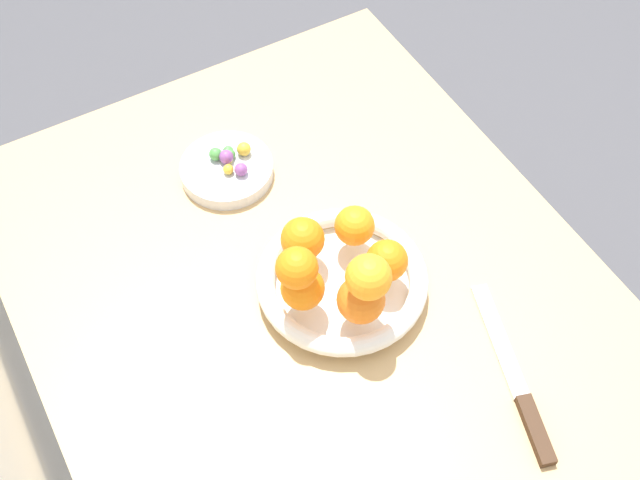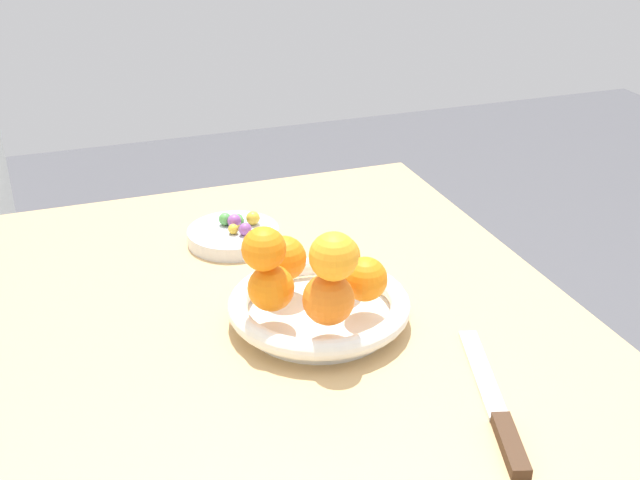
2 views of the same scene
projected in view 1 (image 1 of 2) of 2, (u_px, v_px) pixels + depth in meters
dining_table at (339, 361)px, 1.14m from camera, size 1.10×0.76×0.74m
fruit_bowl at (342, 281)px, 1.09m from camera, size 0.23×0.23×0.04m
candy_dish at (227, 170)px, 1.22m from camera, size 0.14×0.14×0.02m
orange_0 at (361, 300)px, 1.02m from camera, size 0.06×0.06×0.06m
orange_1 at (387, 261)px, 1.05m from camera, size 0.06×0.06×0.06m
orange_2 at (355, 226)px, 1.09m from camera, size 0.06×0.06×0.06m
orange_3 at (303, 239)px, 1.07m from camera, size 0.06×0.06×0.06m
orange_4 at (303, 288)px, 1.03m from camera, size 0.06×0.06×0.06m
orange_5 at (369, 277)px, 0.96m from camera, size 0.06×0.06×0.06m
orange_6 at (297, 268)px, 0.98m from camera, size 0.05×0.05×0.05m
candy_ball_0 at (216, 154)px, 1.21m from camera, size 0.02×0.02×0.02m
candy_ball_1 at (244, 149)px, 1.21m from camera, size 0.02×0.02×0.02m
candy_ball_2 at (241, 169)px, 1.19m from camera, size 0.02×0.02×0.02m
candy_ball_3 at (228, 159)px, 1.21m from camera, size 0.01×0.01×0.01m
candy_ball_4 at (231, 154)px, 1.21m from camera, size 0.02×0.02×0.02m
candy_ball_5 at (226, 157)px, 1.21m from camera, size 0.02×0.02×0.02m
candy_ball_6 at (228, 169)px, 1.20m from camera, size 0.02×0.02×0.02m
candy_ball_7 at (227, 151)px, 1.22m from camera, size 0.02×0.02×0.02m
knife at (518, 386)px, 1.02m from camera, size 0.25×0.10×0.01m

